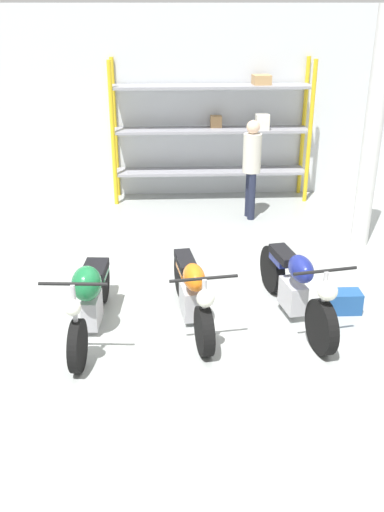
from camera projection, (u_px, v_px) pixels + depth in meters
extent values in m
plane|color=#9EA3A0|center=(193.00, 321.00, 7.06)|extent=(30.00, 30.00, 0.00)
cube|color=silver|center=(181.00, 104.00, 11.06)|extent=(30.00, 0.08, 3.60)
cylinder|color=gold|center=(113.00, 135.00, 10.61)|extent=(0.08, 0.08, 2.68)
cylinder|color=gold|center=(310.00, 133.00, 10.77)|extent=(0.08, 0.08, 2.68)
cylinder|color=gold|center=(115.00, 129.00, 11.11)|extent=(0.08, 0.08, 2.68)
cylinder|color=gold|center=(303.00, 128.00, 11.27)|extent=(0.08, 0.08, 2.68)
cube|color=gray|center=(210.00, 171.00, 11.26)|extent=(3.71, 0.55, 0.05)
cube|color=gray|center=(211.00, 130.00, 10.93)|extent=(3.71, 0.55, 0.05)
cube|color=gray|center=(212.00, 86.00, 10.60)|extent=(3.71, 0.55, 0.05)
cube|color=silver|center=(262.00, 122.00, 10.77)|extent=(0.25, 0.22, 0.29)
cube|color=#A87F51|center=(216.00, 122.00, 11.01)|extent=(0.22, 0.20, 0.22)
cube|color=tan|center=(262.00, 80.00, 10.62)|extent=(0.35, 0.33, 0.17)
cylinder|color=silver|center=(373.00, 133.00, 8.60)|extent=(0.28, 0.28, 3.60)
cylinder|color=black|center=(78.00, 346.00, 6.02)|extent=(0.14, 0.58, 0.58)
cylinder|color=black|center=(102.00, 281.00, 7.43)|extent=(0.14, 0.58, 0.58)
cube|color=#ADADB2|center=(92.00, 310.00, 6.79)|extent=(0.22, 0.45, 0.37)
ellipsoid|color=#196B38|center=(87.00, 283.00, 6.45)|extent=(0.37, 0.46, 0.40)
cube|color=black|center=(95.00, 269.00, 6.93)|extent=(0.31, 0.52, 0.10)
cube|color=#196B38|center=(97.00, 272.00, 7.08)|extent=(0.26, 0.37, 0.12)
cylinder|color=#ADADB2|center=(75.00, 316.00, 5.90)|extent=(0.05, 0.05, 0.71)
sphere|color=silver|center=(73.00, 308.00, 5.78)|extent=(0.17, 0.17, 0.17)
cylinder|color=black|center=(73.00, 284.00, 5.78)|extent=(0.71, 0.08, 0.04)
cylinder|color=black|center=(204.00, 331.00, 6.30)|extent=(0.21, 0.58, 0.57)
cylinder|color=black|center=(182.00, 275.00, 7.59)|extent=(0.21, 0.58, 0.57)
cube|color=#ADADB2|center=(191.00, 301.00, 7.00)|extent=(0.30, 0.48, 0.38)
ellipsoid|color=orange|center=(194.00, 277.00, 6.69)|extent=(0.32, 0.50, 0.30)
cube|color=black|center=(186.00, 261.00, 7.21)|extent=(0.29, 0.62, 0.10)
cube|color=orange|center=(185.00, 267.00, 7.27)|extent=(0.24, 0.44, 0.12)
cylinder|color=#ADADB2|center=(204.00, 305.00, 6.20)|extent=(0.06, 0.06, 0.62)
sphere|color=silver|center=(206.00, 298.00, 6.08)|extent=(0.20, 0.20, 0.20)
cylinder|color=black|center=(204.00, 278.00, 6.10)|extent=(0.74, 0.14, 0.04)
cylinder|color=black|center=(322.00, 327.00, 6.32)|extent=(0.24, 0.65, 0.64)
cylinder|color=black|center=(272.00, 269.00, 7.69)|extent=(0.24, 0.65, 0.64)
cube|color=#ADADB2|center=(293.00, 295.00, 7.06)|extent=(0.29, 0.47, 0.36)
ellipsoid|color=navy|center=(301.00, 269.00, 6.73)|extent=(0.34, 0.51, 0.31)
cube|color=black|center=(284.00, 255.00, 7.22)|extent=(0.31, 0.57, 0.10)
cube|color=navy|center=(281.00, 258.00, 7.34)|extent=(0.25, 0.41, 0.12)
cylinder|color=#ADADB2|center=(324.00, 300.00, 6.20)|extent=(0.06, 0.06, 0.66)
sphere|color=silver|center=(328.00, 291.00, 6.08)|extent=(0.22, 0.22, 0.22)
cylinder|color=black|center=(325.00, 271.00, 6.09)|extent=(0.72, 0.17, 0.04)
cylinder|color=#1E2338|center=(249.00, 193.00, 10.36)|extent=(0.13, 0.13, 0.86)
cylinder|color=#1E2338|center=(252.00, 197.00, 10.19)|extent=(0.13, 0.13, 0.86)
cylinder|color=beige|center=(252.00, 153.00, 9.96)|extent=(0.36, 0.36, 0.68)
sphere|color=beige|center=(253.00, 127.00, 9.78)|extent=(0.23, 0.23, 0.23)
cube|color=#1E4C8C|center=(343.00, 302.00, 7.22)|extent=(0.44, 0.26, 0.28)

